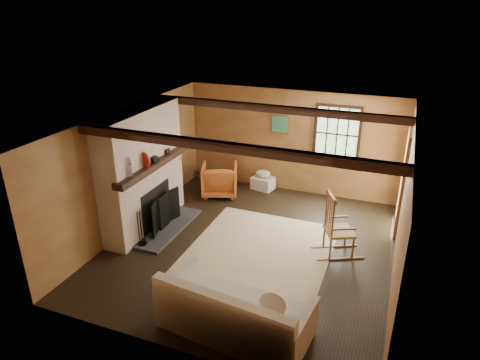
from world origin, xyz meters
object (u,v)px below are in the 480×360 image
at_px(rocking_chair, 337,229).
at_px(armchair, 219,180).
at_px(laundry_basket, 263,183).
at_px(fireplace, 144,175).
at_px(sofa, 234,315).

relative_size(rocking_chair, armchair, 1.46).
height_order(rocking_chair, laundry_basket, rocking_chair).
distance_m(fireplace, sofa, 3.61).
bearing_deg(fireplace, rocking_chair, 4.93).
bearing_deg(armchair, rocking_chair, 131.22).
xyz_separation_m(fireplace, laundry_basket, (1.60, 2.55, -0.95)).
height_order(fireplace, sofa, fireplace).
relative_size(fireplace, armchair, 2.95).
bearing_deg(sofa, laundry_basket, 110.23).
xyz_separation_m(rocking_chair, armchair, (-2.96, 1.56, -0.13)).
height_order(rocking_chair, armchair, rocking_chair).
bearing_deg(fireplace, sofa, -38.34).
relative_size(fireplace, rocking_chair, 2.02).
distance_m(fireplace, armchair, 2.16).
distance_m(sofa, armchair, 4.54).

